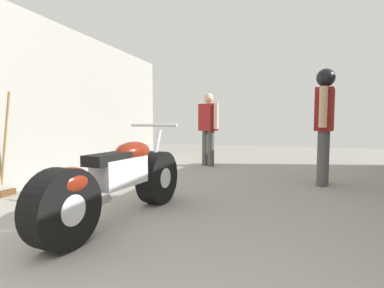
{
  "coord_description": "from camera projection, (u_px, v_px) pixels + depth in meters",
  "views": [
    {
      "loc": [
        0.7,
        -0.27,
        0.99
      ],
      "look_at": [
        -0.53,
        3.67,
        0.68
      ],
      "focal_mm": 27.81,
      "sensor_mm": 36.0,
      "label": 1
    }
  ],
  "objects": [
    {
      "name": "ground_plane",
      "position": [
        228.0,
        196.0,
        3.96
      ],
      "size": [
        17.28,
        17.28,
        0.0
      ],
      "primitive_type": "plane",
      "color": "gray"
    },
    {
      "name": "garage_partition_left",
      "position": [
        46.0,
        102.0,
        4.75
      ],
      "size": [
        0.08,
        7.92,
        2.63
      ],
      "primitive_type": "cube",
      "color": "#A3A099",
      "rests_on": "ground_plane"
    },
    {
      "name": "motorcycle_maroon_cruiser",
      "position": [
        118.0,
        182.0,
        2.92
      ],
      "size": [
        0.63,
        2.09,
        0.97
      ],
      "color": "black",
      "rests_on": "ground_plane"
    },
    {
      "name": "mechanic_in_blue",
      "position": [
        208.0,
        125.0,
        6.67
      ],
      "size": [
        0.59,
        0.48,
        1.64
      ],
      "color": "#4C4C4C",
      "rests_on": "ground_plane"
    },
    {
      "name": "mechanic_with_helmet",
      "position": [
        325.0,
        116.0,
        4.61
      ],
      "size": [
        0.34,
        0.71,
        1.81
      ],
      "color": "#4C4C4C",
      "rests_on": "ground_plane"
    },
    {
      "name": "push_broom",
      "position": [
        6.0,
        168.0,
        3.96
      ],
      "size": [
        0.26,
        0.24,
        1.39
      ],
      "color": "olive",
      "rests_on": "ground_plane"
    }
  ]
}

